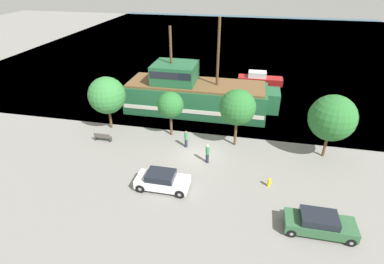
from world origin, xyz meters
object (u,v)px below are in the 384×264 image
Objects in this scene: moored_boat_dockside at (260,79)px; pedestrian_walking_far at (207,153)px; fire_hydrant at (269,182)px; bench_promenade_east at (103,137)px; parked_car_curb_front at (162,181)px; parked_car_curb_mid at (319,223)px; pirate_ship at (194,94)px; pedestrian_walking_near at (186,139)px.

pedestrian_walking_far is (-4.15, -20.71, 0.25)m from moored_boat_dockside.
fire_hydrant is 15.99m from bench_promenade_east.
parked_car_curb_front is 11.13m from parked_car_curb_mid.
pedestrian_walking_near is at bearing -84.19° from pirate_ship.
parked_car_curb_mid reaches higher than fire_hydrant.
moored_boat_dockside is 8.07× the size of fire_hydrant.
bench_promenade_east is at bearing 166.83° from fire_hydrant.
parked_car_curb_mid is at bearing -81.51° from moored_boat_dockside.
parked_car_curb_mid is 2.44× the size of pedestrian_walking_far.
pedestrian_walking_near is (0.80, -7.88, -1.21)m from pirate_ship.
moored_boat_dockside is 3.80× the size of bench_promenade_east.
moored_boat_dockside is at bearing 92.48° from fire_hydrant.
pedestrian_walking_far is at bearing -41.64° from pedestrian_walking_near.
bench_promenade_east is at bearing 144.05° from parked_car_curb_front.
pirate_ship is 14.09m from parked_car_curb_front.
pirate_ship is 4.23× the size of parked_car_curb_front.
moored_boat_dockside is (7.28, 10.76, -1.40)m from pirate_ship.
parked_car_curb_front is at bearing -88.59° from pirate_ship.
moored_boat_dockside is at bearing 70.84° from pedestrian_walking_near.
parked_car_curb_front is at bearing -105.63° from moored_boat_dockside.
fire_hydrant is at bearing -13.17° from bench_promenade_east.
pirate_ship reaches higher than parked_car_curb_mid.
parked_car_curb_front reaches higher than fire_hydrant.
pedestrian_walking_near reaches higher than fire_hydrant.
bench_promenade_east is (-18.58, 7.59, -0.26)m from parked_car_curb_mid.
parked_car_curb_mid is 20.08m from bench_promenade_east.
pirate_ship is at bearing 124.30° from fire_hydrant.
bench_promenade_east is at bearing -127.16° from moored_boat_dockside.
moored_boat_dockside is 3.49× the size of pedestrian_walking_far.
pirate_ship is at bearing 49.28° from bench_promenade_east.
pedestrian_walking_near reaches higher than parked_car_curb_mid.
moored_boat_dockside is 24.14m from bench_promenade_east.
pedestrian_walking_near is (8.10, 0.59, 0.42)m from bench_promenade_east.
pirate_ship is 13.06m from moored_boat_dockside.
bench_promenade_east is at bearing 157.78° from parked_car_curb_mid.
pedestrian_walking_near is (-7.47, 4.24, 0.44)m from fire_hydrant.
pedestrian_walking_near is at bearing 142.01° from parked_car_curb_mid.
moored_boat_dockside is 19.74m from pedestrian_walking_near.
bench_promenade_east is 0.97× the size of pedestrian_walking_near.
moored_boat_dockside reaches higher than bench_promenade_east.
bench_promenade_east is at bearing -175.80° from pedestrian_walking_near.
fire_hydrant is 8.60m from pedestrian_walking_near.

